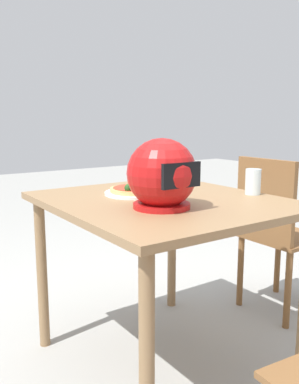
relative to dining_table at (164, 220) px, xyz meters
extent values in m
plane|color=#9E9E99|center=(0.00, 0.00, -0.68)|extent=(14.00, 14.00, 0.00)
cube|color=olive|center=(0.00, 0.00, 0.08)|extent=(0.91, 1.02, 0.03)
cylinder|color=olive|center=(-0.40, -0.45, -0.31)|extent=(0.05, 0.05, 0.74)
cylinder|color=olive|center=(0.40, -0.45, -0.31)|extent=(0.05, 0.05, 0.74)
cylinder|color=olive|center=(0.40, 0.45, -0.31)|extent=(0.05, 0.05, 0.74)
cylinder|color=white|center=(0.04, -0.16, 0.10)|extent=(0.29, 0.29, 0.01)
cylinder|color=tan|center=(0.04, -0.16, 0.12)|extent=(0.24, 0.24, 0.02)
cylinder|color=red|center=(0.04, -0.16, 0.13)|extent=(0.21, 0.21, 0.00)
sphere|color=#234C1E|center=(0.04, -0.06, 0.14)|extent=(0.04, 0.04, 0.04)
sphere|color=#234C1E|center=(0.03, -0.09, 0.14)|extent=(0.03, 0.03, 0.03)
sphere|color=#234C1E|center=(0.12, -0.10, 0.14)|extent=(0.04, 0.04, 0.04)
sphere|color=#234C1E|center=(0.02, -0.16, 0.14)|extent=(0.04, 0.04, 0.04)
cylinder|color=#E0D172|center=(0.06, -0.07, 0.14)|extent=(0.02, 0.02, 0.02)
cylinder|color=#E0D172|center=(0.07, -0.12, 0.14)|extent=(0.03, 0.03, 0.02)
cylinder|color=#E0D172|center=(0.12, -0.11, 0.14)|extent=(0.02, 0.02, 0.02)
cylinder|color=#E0D172|center=(0.06, -0.17, 0.14)|extent=(0.02, 0.02, 0.01)
sphere|color=#B21414|center=(0.12, 0.15, 0.23)|extent=(0.27, 0.27, 0.27)
cylinder|color=#B21414|center=(0.12, 0.15, 0.11)|extent=(0.22, 0.22, 0.02)
cube|color=black|center=(0.12, 0.27, 0.24)|extent=(0.17, 0.02, 0.09)
cylinder|color=silver|center=(-0.40, 0.15, 0.15)|extent=(0.07, 0.07, 0.12)
cube|color=brown|center=(-0.91, -0.05, -0.24)|extent=(0.40, 0.40, 0.02)
cube|color=brown|center=(-0.72, -0.05, 0.00)|extent=(0.03, 0.38, 0.45)
cylinder|color=brown|center=(-1.08, -0.22, -0.46)|extent=(0.04, 0.04, 0.43)
cylinder|color=brown|center=(-0.74, -0.22, -0.46)|extent=(0.04, 0.04, 0.43)
cylinder|color=brown|center=(-0.74, 0.12, -0.46)|extent=(0.04, 0.04, 0.43)
camera|label=1|loc=(1.05, 1.42, 0.44)|focal=38.97mm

